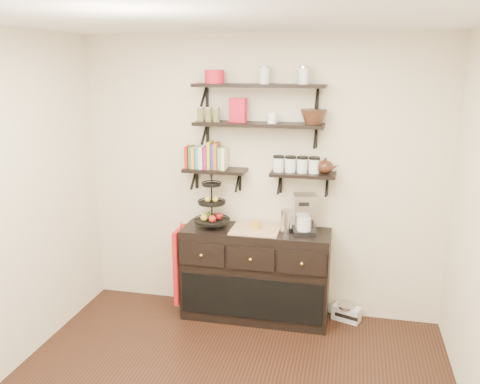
{
  "coord_description": "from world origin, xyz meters",
  "views": [
    {
      "loc": [
        0.85,
        -2.96,
        2.44
      ],
      "look_at": [
        -0.07,
        1.15,
        1.36
      ],
      "focal_mm": 38.0,
      "sensor_mm": 36.0,
      "label": 1
    }
  ],
  "objects_px": {
    "fruit_stand": "(212,210)",
    "coffee_maker": "(305,214)",
    "radio": "(346,312)",
    "sideboard": "(255,274)"
  },
  "relations": [
    {
      "from": "fruit_stand",
      "to": "coffee_maker",
      "type": "distance_m",
      "value": 0.88
    },
    {
      "from": "radio",
      "to": "coffee_maker",
      "type": "bearing_deg",
      "value": -147.09
    },
    {
      "from": "sideboard",
      "to": "radio",
      "type": "height_order",
      "value": "sideboard"
    },
    {
      "from": "sideboard",
      "to": "fruit_stand",
      "type": "height_order",
      "value": "fruit_stand"
    },
    {
      "from": "sideboard",
      "to": "coffee_maker",
      "type": "distance_m",
      "value": 0.77
    },
    {
      "from": "sideboard",
      "to": "radio",
      "type": "relative_size",
      "value": 4.77
    },
    {
      "from": "fruit_stand",
      "to": "coffee_maker",
      "type": "relative_size",
      "value": 1.32
    },
    {
      "from": "sideboard",
      "to": "coffee_maker",
      "type": "bearing_deg",
      "value": 3.23
    },
    {
      "from": "sideboard",
      "to": "radio",
      "type": "bearing_deg",
      "value": 7.76
    },
    {
      "from": "fruit_stand",
      "to": "radio",
      "type": "height_order",
      "value": "fruit_stand"
    }
  ]
}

